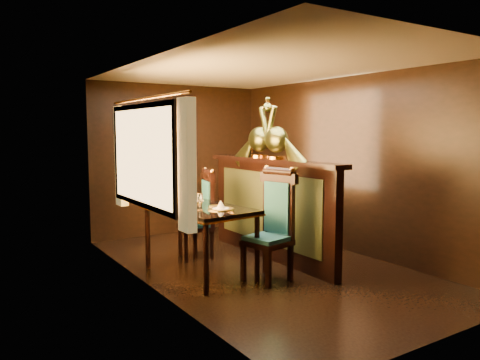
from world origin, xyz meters
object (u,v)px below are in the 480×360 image
(chair_left, at_px, (274,220))
(dining_table, at_px, (199,213))
(chair_right, at_px, (203,211))
(peacock_left, at_px, (277,128))
(peacock_right, at_px, (259,128))

(chair_left, bearing_deg, dining_table, 127.41)
(dining_table, relative_size, chair_right, 1.22)
(dining_table, xyz_separation_m, peacock_left, (1.16, 0.02, 1.01))
(dining_table, bearing_deg, peacock_left, -5.61)
(dining_table, relative_size, peacock_right, 1.84)
(chair_left, distance_m, chair_right, 1.31)
(chair_right, bearing_deg, chair_left, -65.79)
(dining_table, distance_m, chair_right, 0.84)
(chair_right, relative_size, peacock_left, 1.50)
(chair_left, relative_size, peacock_right, 1.63)
(dining_table, xyz_separation_m, peacock_right, (1.16, 0.42, 1.01))
(peacock_left, xyz_separation_m, peacock_right, (0.00, 0.40, -0.00))
(dining_table, height_order, peacock_right, peacock_right)
(peacock_left, relative_size, peacock_right, 1.01)
(chair_right, xyz_separation_m, peacock_left, (0.73, -0.69, 1.13))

